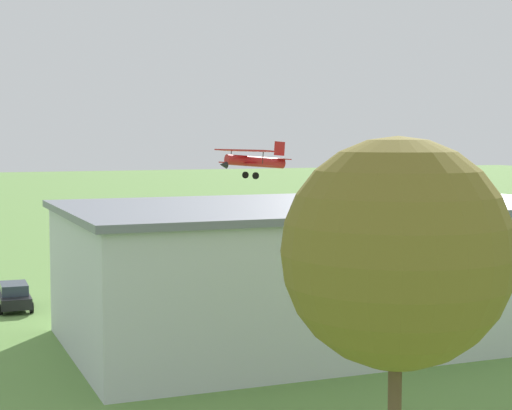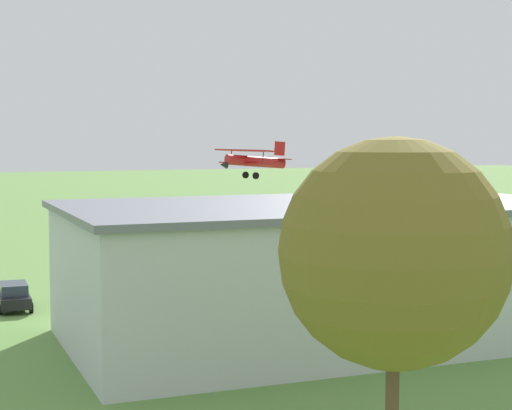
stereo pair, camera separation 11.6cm
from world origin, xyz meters
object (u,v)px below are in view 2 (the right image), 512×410
at_px(hangar, 320,270).
at_px(person_near_hangar_door, 99,294).
at_px(car_black, 14,296).
at_px(person_walking_on_apron, 173,285).
at_px(tree_behind_hangar_left, 394,253).
at_px(biplane, 252,160).
at_px(person_crossing_taxiway, 320,266).
at_px(person_watching_takeoff, 117,290).
at_px(person_beside_truck, 152,280).
at_px(car_yellow, 375,272).

bearing_deg(hangar, person_near_hangar_door, -55.09).
distance_m(car_black, person_walking_on_apron, 10.41).
distance_m(car_black, tree_behind_hangar_left, 33.77).
bearing_deg(biplane, person_crossing_taxiway, 86.70).
relative_size(person_watching_takeoff, tree_behind_hangar_left, 0.15).
xyz_separation_m(person_crossing_taxiway, person_near_hangar_door, (17.89, 4.38, -0.07)).
relative_size(car_black, person_beside_truck, 3.07).
relative_size(person_crossing_taxiway, tree_behind_hangar_left, 0.17).
height_order(hangar, person_walking_on_apron, hangar).
distance_m(car_yellow, person_beside_truck, 16.22).
height_order(person_watching_takeoff, person_near_hangar_door, person_near_hangar_door).
xyz_separation_m(hangar, person_crossing_taxiway, (-8.90, -17.25, -2.72)).
bearing_deg(person_walking_on_apron, person_crossing_taxiway, -167.81).
height_order(biplane, car_black, biplane).
relative_size(car_black, tree_behind_hangar_left, 0.44).
relative_size(person_watching_takeoff, person_walking_on_apron, 1.04).
bearing_deg(person_beside_truck, person_watching_takeoff, 42.84).
bearing_deg(car_black, person_near_hangar_door, 165.77).
bearing_deg(person_watching_takeoff, person_near_hangar_door, 35.07).
bearing_deg(person_walking_on_apron, tree_behind_hangar_left, 84.05).
distance_m(person_watching_takeoff, person_walking_on_apron, 4.05).
distance_m(person_crossing_taxiway, person_beside_truck, 13.27).
distance_m(person_crossing_taxiway, tree_behind_hangar_left, 39.45).
bearing_deg(car_black, person_beside_truck, -164.35).
distance_m(person_near_hangar_door, tree_behind_hangar_left, 31.86).
height_order(car_yellow, person_near_hangar_door, person_near_hangar_door).
xyz_separation_m(car_yellow, person_watching_takeoff, (19.13, -0.24, -0.04)).
relative_size(hangar, person_walking_on_apron, 17.50).
xyz_separation_m(hangar, person_beside_truck, (4.36, -16.85, -2.85)).
bearing_deg(tree_behind_hangar_left, person_crossing_taxiway, -114.15).
xyz_separation_m(car_black, person_walking_on_apron, (-10.40, -0.40, -0.07)).
height_order(hangar, car_black, hangar).
xyz_separation_m(hangar, biplane, (-9.79, -32.66, 4.97)).
xyz_separation_m(person_near_hangar_door, person_beside_truck, (-4.63, -3.98, -0.06)).
bearing_deg(biplane, person_beside_truck, 48.18).
bearing_deg(person_beside_truck, biplane, -131.82).
bearing_deg(person_watching_takeoff, car_black, -2.71).
xyz_separation_m(hangar, car_yellow, (-11.53, -13.60, -2.76)).
distance_m(biplane, car_yellow, 20.64).
bearing_deg(car_black, hangar, 134.72).
relative_size(person_near_hangar_door, person_walking_on_apron, 1.07).
bearing_deg(biplane, car_black, 37.88).
relative_size(biplane, person_beside_truck, 6.13).
relative_size(car_black, person_crossing_taxiway, 2.66).
bearing_deg(tree_behind_hangar_left, person_near_hangar_door, -86.42).
bearing_deg(person_crossing_taxiway, car_yellow, 125.73).
bearing_deg(tree_behind_hangar_left, biplane, -108.27).
xyz_separation_m(car_black, person_near_hangar_door, (-5.03, 1.28, -0.02)).
height_order(person_crossing_taxiway, person_walking_on_apron, person_crossing_taxiway).
bearing_deg(person_beside_truck, person_walking_on_apron, 107.97).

